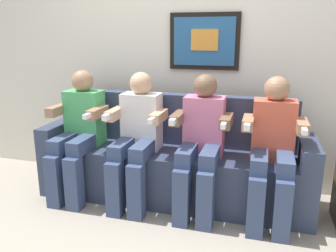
{
  "coord_description": "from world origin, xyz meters",
  "views": [
    {
      "loc": [
        0.73,
        -2.43,
        1.42
      ],
      "look_at": [
        0.0,
        0.15,
        0.7
      ],
      "focal_mm": 36.93,
      "sensor_mm": 36.0,
      "label": 1
    }
  ],
  "objects": [
    {
      "name": "person_right_center",
      "position": [
        0.27,
        0.16,
        0.61
      ],
      "size": [
        0.46,
        0.56,
        1.11
      ],
      "color": "pink",
      "rests_on": "ground_plane"
    },
    {
      "name": "person_left_center",
      "position": [
        -0.27,
        0.16,
        0.61
      ],
      "size": [
        0.46,
        0.56,
        1.11
      ],
      "color": "white",
      "rests_on": "ground_plane"
    },
    {
      "name": "person_rightmost",
      "position": [
        0.82,
        0.16,
        0.61
      ],
      "size": [
        0.46,
        0.56,
        1.11
      ],
      "color": "#D8593F",
      "rests_on": "ground_plane"
    },
    {
      "name": "ground_plane",
      "position": [
        0.0,
        0.0,
        0.0
      ],
      "size": [
        6.14,
        6.14,
        0.0
      ],
      "primitive_type": "plane",
      "color": "#9E9384"
    },
    {
      "name": "couch",
      "position": [
        0.0,
        0.33,
        0.31
      ],
      "size": [
        2.32,
        0.58,
        0.9
      ],
      "color": "#333D56",
      "rests_on": "ground_plane"
    },
    {
      "name": "back_wall_assembly",
      "position": [
        0.0,
        0.76,
        1.3
      ],
      "size": [
        4.72,
        0.1,
        2.6
      ],
      "color": "silver",
      "rests_on": "ground_plane"
    },
    {
      "name": "person_leftmost",
      "position": [
        -0.81,
        0.16,
        0.61
      ],
      "size": [
        0.46,
        0.56,
        1.11
      ],
      "color": "#4CB266",
      "rests_on": "ground_plane"
    }
  ]
}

